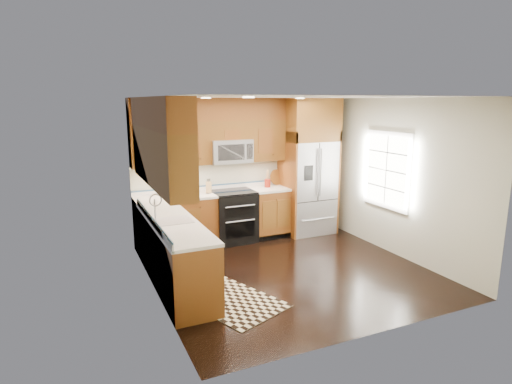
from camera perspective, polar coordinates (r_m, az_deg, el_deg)
name	(u,v)px	position (r m, az deg, el deg)	size (l,w,h in m)	color
ground	(288,270)	(6.68, 4.34, -10.39)	(4.00, 4.00, 0.00)	black
wall_back	(239,168)	(8.09, -2.29, 3.17)	(4.00, 0.02, 2.60)	#B6BCA9
wall_left	(153,200)	(5.64, -13.61, -1.07)	(0.02, 4.00, 2.60)	#B6BCA9
wall_right	(396,178)	(7.46, 18.15, 1.82)	(0.02, 4.00, 2.60)	#B6BCA9
window	(387,170)	(7.57, 17.06, 2.81)	(0.04, 1.10, 1.30)	white
base_cabinets	(193,236)	(6.88, -8.35, -5.84)	(2.85, 3.00, 0.90)	brown
countertop	(199,205)	(6.89, -7.60, -1.71)	(2.86, 3.01, 0.04)	white
upper_cabinets	(192,135)	(6.77, -8.55, 7.50)	(2.85, 3.00, 1.15)	brown
range	(233,216)	(7.87, -3.02, -3.28)	(0.76, 0.67, 0.95)	black
microwave	(230,151)	(7.76, -3.47, 5.47)	(0.76, 0.40, 0.42)	#B2B2B7
refrigerator	(308,167)	(8.33, 7.01, 3.38)	(0.98, 0.75, 2.60)	#B2B2B7
sink_faucet	(170,217)	(5.98, -11.38, -3.26)	(0.54, 0.44, 0.37)	#B2B2B7
rug	(227,298)	(5.80, -3.94, -13.97)	(0.91, 1.51, 0.01)	black
knife_block	(209,187)	(7.65, -6.32, 0.66)	(0.13, 0.15, 0.26)	tan
utensil_crock	(267,181)	(8.12, 1.54, 1.43)	(0.14, 0.14, 0.33)	maroon
cutting_board	(276,184)	(8.37, 2.73, 1.04)	(0.31, 0.31, 0.02)	brown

